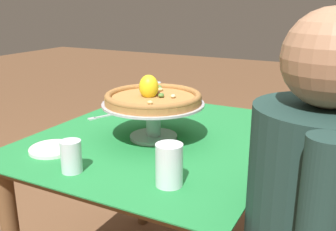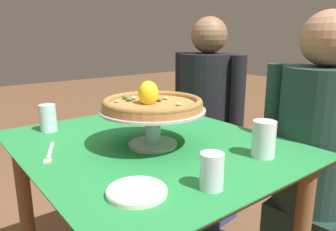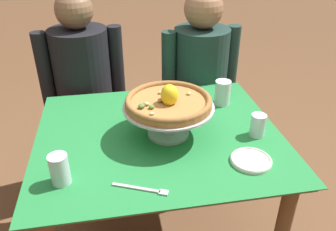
{
  "view_description": "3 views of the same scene",
  "coord_description": "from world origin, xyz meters",
  "px_view_note": "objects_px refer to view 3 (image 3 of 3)",
  "views": [
    {
      "loc": [
        1.21,
        0.66,
        1.24
      ],
      "look_at": [
        0.01,
        0.04,
        0.83
      ],
      "focal_mm": 40.51,
      "sensor_mm": 36.0,
      "label": 1
    },
    {
      "loc": [
        0.95,
        -0.65,
        1.13
      ],
      "look_at": [
        0.07,
        0.04,
        0.85
      ],
      "focal_mm": 34.37,
      "sensor_mm": 36.0,
      "label": 2
    },
    {
      "loc": [
        -0.18,
        -1.22,
        1.54
      ],
      "look_at": [
        0.04,
        -0.01,
        0.83
      ],
      "focal_mm": 36.38,
      "sensor_mm": 36.0,
      "label": 3
    }
  ],
  "objects_px": {
    "pizza_stand": "(169,115)",
    "pizza": "(169,101)",
    "diner_left": "(86,102)",
    "diner_right": "(199,97)",
    "water_glass_front_left": "(60,171)",
    "water_glass_side_right": "(258,127)",
    "water_glass_back_right": "(222,94)",
    "dinner_fork": "(143,189)",
    "side_plate": "(251,160)"
  },
  "relations": [
    {
      "from": "water_glass_back_right",
      "to": "dinner_fork",
      "type": "height_order",
      "value": "water_glass_back_right"
    },
    {
      "from": "pizza_stand",
      "to": "side_plate",
      "type": "relative_size",
      "value": 2.41
    },
    {
      "from": "side_plate",
      "to": "diner_left",
      "type": "height_order",
      "value": "diner_left"
    },
    {
      "from": "dinner_fork",
      "to": "water_glass_back_right",
      "type": "bearing_deg",
      "value": 50.5
    },
    {
      "from": "water_glass_back_right",
      "to": "side_plate",
      "type": "bearing_deg",
      "value": -94.45
    },
    {
      "from": "pizza",
      "to": "dinner_fork",
      "type": "bearing_deg",
      "value": -114.07
    },
    {
      "from": "water_glass_side_right",
      "to": "pizza_stand",
      "type": "bearing_deg",
      "value": 168.64
    },
    {
      "from": "water_glass_back_right",
      "to": "diner_left",
      "type": "xyz_separation_m",
      "value": [
        -0.7,
        0.43,
        -0.2
      ]
    },
    {
      "from": "pizza_stand",
      "to": "dinner_fork",
      "type": "distance_m",
      "value": 0.37
    },
    {
      "from": "pizza_stand",
      "to": "water_glass_side_right",
      "type": "xyz_separation_m",
      "value": [
        0.37,
        -0.07,
        -0.05
      ]
    },
    {
      "from": "water_glass_front_left",
      "to": "dinner_fork",
      "type": "relative_size",
      "value": 0.6
    },
    {
      "from": "pizza_stand",
      "to": "pizza",
      "type": "xyz_separation_m",
      "value": [
        -0.0,
        -0.0,
        0.06
      ]
    },
    {
      "from": "pizza",
      "to": "water_glass_side_right",
      "type": "distance_m",
      "value": 0.4
    },
    {
      "from": "pizza_stand",
      "to": "side_plate",
      "type": "distance_m",
      "value": 0.38
    },
    {
      "from": "pizza",
      "to": "side_plate",
      "type": "relative_size",
      "value": 2.26
    },
    {
      "from": "pizza",
      "to": "diner_left",
      "type": "xyz_separation_m",
      "value": [
        -0.38,
        0.66,
        -0.31
      ]
    },
    {
      "from": "pizza_stand",
      "to": "water_glass_back_right",
      "type": "distance_m",
      "value": 0.39
    },
    {
      "from": "water_glass_side_right",
      "to": "water_glass_front_left",
      "type": "bearing_deg",
      "value": -168.34
    },
    {
      "from": "water_glass_back_right",
      "to": "dinner_fork",
      "type": "distance_m",
      "value": 0.72
    },
    {
      "from": "water_glass_front_left",
      "to": "dinner_fork",
      "type": "xyz_separation_m",
      "value": [
        0.28,
        -0.09,
        -0.05
      ]
    },
    {
      "from": "water_glass_side_right",
      "to": "pizza",
      "type": "bearing_deg",
      "value": 168.85
    },
    {
      "from": "pizza_stand",
      "to": "pizza",
      "type": "distance_m",
      "value": 0.06
    },
    {
      "from": "pizza_stand",
      "to": "diner_left",
      "type": "xyz_separation_m",
      "value": [
        -0.38,
        0.66,
        -0.25
      ]
    },
    {
      "from": "pizza",
      "to": "water_glass_side_right",
      "type": "bearing_deg",
      "value": -11.15
    },
    {
      "from": "diner_left",
      "to": "water_glass_back_right",
      "type": "bearing_deg",
      "value": -31.71
    },
    {
      "from": "water_glass_front_left",
      "to": "diner_left",
      "type": "bearing_deg",
      "value": 87.38
    },
    {
      "from": "water_glass_front_left",
      "to": "diner_right",
      "type": "height_order",
      "value": "diner_right"
    },
    {
      "from": "water_glass_front_left",
      "to": "dinner_fork",
      "type": "height_order",
      "value": "water_glass_front_left"
    },
    {
      "from": "pizza",
      "to": "side_plate",
      "type": "height_order",
      "value": "pizza"
    },
    {
      "from": "diner_right",
      "to": "dinner_fork",
      "type": "bearing_deg",
      "value": -115.58
    },
    {
      "from": "water_glass_front_left",
      "to": "diner_right",
      "type": "distance_m",
      "value": 1.13
    },
    {
      "from": "diner_left",
      "to": "side_plate",
      "type": "bearing_deg",
      "value": -53.94
    },
    {
      "from": "water_glass_front_left",
      "to": "water_glass_back_right",
      "type": "height_order",
      "value": "water_glass_back_right"
    },
    {
      "from": "dinner_fork",
      "to": "water_glass_front_left",
      "type": "bearing_deg",
      "value": 162.06
    },
    {
      "from": "side_plate",
      "to": "water_glass_front_left",
      "type": "bearing_deg",
      "value": 179.3
    },
    {
      "from": "side_plate",
      "to": "diner_left",
      "type": "distance_m",
      "value": 1.13
    },
    {
      "from": "side_plate",
      "to": "dinner_fork",
      "type": "bearing_deg",
      "value": -169.06
    },
    {
      "from": "pizza_stand",
      "to": "diner_right",
      "type": "height_order",
      "value": "diner_right"
    },
    {
      "from": "diner_right",
      "to": "side_plate",
      "type": "bearing_deg",
      "value": -91.86
    },
    {
      "from": "pizza_stand",
      "to": "pizza",
      "type": "height_order",
      "value": "pizza"
    },
    {
      "from": "diner_left",
      "to": "diner_right",
      "type": "distance_m",
      "value": 0.69
    },
    {
      "from": "pizza_stand",
      "to": "water_glass_side_right",
      "type": "height_order",
      "value": "pizza_stand"
    },
    {
      "from": "water_glass_side_right",
      "to": "dinner_fork",
      "type": "xyz_separation_m",
      "value": [
        -0.52,
        -0.25,
        -0.04
      ]
    },
    {
      "from": "water_glass_back_right",
      "to": "diner_right",
      "type": "height_order",
      "value": "diner_right"
    },
    {
      "from": "water_glass_side_right",
      "to": "side_plate",
      "type": "relative_size",
      "value": 0.63
    },
    {
      "from": "water_glass_side_right",
      "to": "diner_right",
      "type": "bearing_deg",
      "value": 95.61
    },
    {
      "from": "water_glass_front_left",
      "to": "diner_left",
      "type": "height_order",
      "value": "diner_left"
    },
    {
      "from": "pizza",
      "to": "dinner_fork",
      "type": "xyz_separation_m",
      "value": [
        -0.15,
        -0.33,
        -0.16
      ]
    },
    {
      "from": "water_glass_side_right",
      "to": "dinner_fork",
      "type": "height_order",
      "value": "water_glass_side_right"
    },
    {
      "from": "pizza_stand",
      "to": "water_glass_front_left",
      "type": "height_order",
      "value": "pizza_stand"
    }
  ]
}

